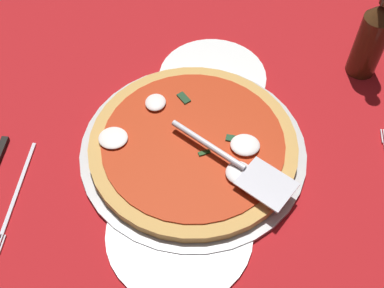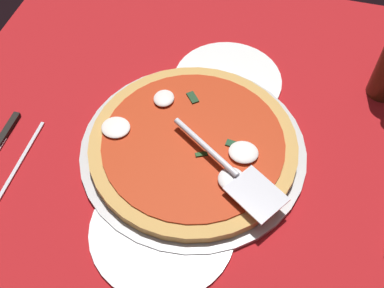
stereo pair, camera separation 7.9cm
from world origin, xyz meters
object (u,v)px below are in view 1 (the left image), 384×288
Objects in this scene: dinner_plate_left at (213,77)px; pizza_server at (237,164)px; beer_bottle at (373,35)px; dinner_plate_right at (179,233)px; pizza at (192,144)px; place_setting_near at (4,185)px.

pizza_server is at bearing 13.09° from dinner_plate_left.
beer_bottle reaches higher than dinner_plate_left.
beer_bottle is (-27.65, 23.49, 4.38)cm from pizza_server.
beer_bottle is at bearing 99.37° from dinner_plate_left.
pizza is at bearing 178.09° from dinner_plate_right.
pizza_server is at bearing 56.35° from pizza.
beer_bottle is (-4.75, 28.81, 8.68)cm from dinner_plate_left.
dinner_plate_left is 23.90cm from pizza_server.
dinner_plate_left is 0.86× the size of beer_bottle.
dinner_plate_left is at bearing -80.63° from beer_bottle.
beer_bottle reaches higher than pizza_server.
dinner_plate_left is at bearing 172.40° from pizza.
pizza_server reaches higher than dinner_plate_right.
place_setting_near is at bearing -49.90° from dinner_plate_left.
pizza is 39.08cm from beer_bottle.
pizza_server is at bearing 142.07° from dinner_plate_right.
pizza is at bearing -54.15° from beer_bottle.
place_setting_near is at bearing -139.41° from pizza_server.
place_setting_near is (-5.92, -29.79, -0.14)cm from dinner_plate_right.
pizza_server is (-10.54, 8.22, 4.30)cm from dinner_plate_right.
pizza is 31.90cm from place_setting_near.
place_setting_near is at bearing -62.31° from beer_bottle.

